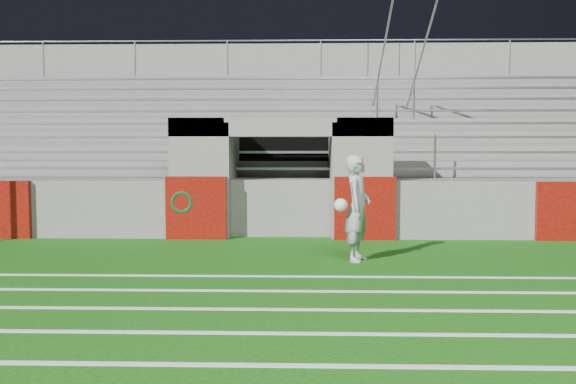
{
  "coord_description": "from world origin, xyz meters",
  "views": [
    {
      "loc": [
        0.57,
        -10.65,
        1.97
      ],
      "look_at": [
        0.2,
        1.8,
        1.1
      ],
      "focal_mm": 40.0,
      "sensor_mm": 36.0,
      "label": 1
    }
  ],
  "objects": [
    {
      "name": "stadium_structure",
      "position": [
        0.0,
        7.97,
        1.49
      ],
      "size": [
        26.0,
        8.48,
        5.42
      ],
      "color": "slate",
      "rests_on": "ground"
    },
    {
      "name": "field_markings",
      "position": [
        0.0,
        -5.0,
        0.01
      ],
      "size": [
        28.0,
        8.09,
        0.01
      ],
      "color": "white",
      "rests_on": "ground"
    },
    {
      "name": "ground",
      "position": [
        0.0,
        0.0,
        0.0
      ],
      "size": [
        90.0,
        90.0,
        0.0
      ],
      "primitive_type": "plane",
      "color": "#134E0D",
      "rests_on": "ground"
    },
    {
      "name": "hose_coil",
      "position": [
        -2.1,
        2.93,
        0.8
      ],
      "size": [
        0.6,
        0.15,
        0.6
      ],
      "color": "#0B3813",
      "rests_on": "ground"
    },
    {
      "name": "goalkeeper_with_ball",
      "position": [
        1.44,
        0.41,
        0.93
      ],
      "size": [
        0.72,
        0.77,
        1.85
      ],
      "color": "#A6ACAF",
      "rests_on": "ground"
    }
  ]
}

